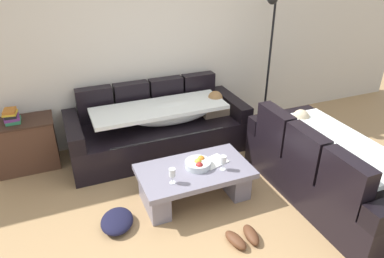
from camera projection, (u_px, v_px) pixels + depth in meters
ground_plane at (216, 225)px, 3.53m from camera, size 14.00×14.00×0.00m
back_wall at (149, 42)px, 4.67m from camera, size 9.00×0.10×2.70m
couch_along_wall at (161, 128)px, 4.69m from camera, size 2.31×0.92×0.88m
couch_near_window at (327, 169)px, 3.82m from camera, size 0.92×1.99×0.88m
coffee_table at (194, 180)px, 3.81m from camera, size 1.20×0.68×0.38m
fruit_bowl at (198, 164)px, 3.76m from camera, size 0.28×0.28×0.10m
wine_glass_near_left at (172, 173)px, 3.47m from camera, size 0.07×0.07×0.17m
wine_glass_near_right at (223, 160)px, 3.68m from camera, size 0.07×0.07×0.17m
open_magazine at (214, 162)px, 3.86m from camera, size 0.33×0.28×0.01m
side_cabinet at (26, 144)px, 4.32m from camera, size 0.72×0.44×0.64m
book_stack_on_cabinet at (11, 116)px, 4.12m from camera, size 0.18×0.21×0.16m
floor_lamp at (269, 55)px, 4.96m from camera, size 0.33×0.31×1.95m
pair_of_shoes at (243, 237)px, 3.32m from camera, size 0.33×0.29×0.09m
crumpled_garment at (117, 221)px, 3.49m from camera, size 0.43×0.48×0.12m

